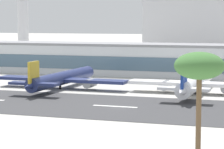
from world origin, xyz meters
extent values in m
plane|color=#B2AFA8|center=(0.00, 0.00, 0.00)|extent=(1400.00, 1400.00, 0.00)
cube|color=#38383A|center=(0.00, 1.63, 0.04)|extent=(800.00, 37.35, 0.08)
cube|color=white|center=(-1.29, 1.63, 0.09)|extent=(12.00, 1.20, 0.01)
cube|color=silver|center=(-5.46, 79.65, 5.95)|extent=(181.46, 20.36, 11.89)
cube|color=#476075|center=(-5.46, 69.32, 5.35)|extent=(176.02, 0.30, 5.35)
cube|color=gray|center=(-5.46, 79.65, 12.39)|extent=(183.28, 20.57, 1.00)
cylinder|color=silver|center=(-94.90, 129.31, 19.31)|extent=(5.91, 5.91, 38.61)
cylinder|color=navy|center=(-28.83, 31.23, 3.38)|extent=(5.51, 43.65, 4.35)
sphere|color=navy|center=(-28.25, 52.99, 3.38)|extent=(4.14, 4.14, 4.14)
cone|color=navy|center=(-29.40, 9.46, 3.38)|extent=(4.13, 7.94, 3.92)
cube|color=navy|center=(-28.85, 30.36, 2.94)|extent=(44.76, 7.71, 0.96)
cylinder|color=gray|center=(-18.82, 30.09, 2.18)|extent=(2.99, 6.17, 2.83)
cylinder|color=gray|center=(-38.88, 30.62, 2.18)|extent=(2.99, 6.17, 2.83)
cube|color=navy|center=(-29.36, 11.20, 3.81)|extent=(15.25, 3.99, 0.77)
cube|color=gold|center=(-29.36, 11.20, 6.86)|extent=(0.85, 5.90, 6.97)
cylinder|color=black|center=(-28.88, 29.05, 0.60)|extent=(0.78, 0.78, 1.20)
cylinder|color=white|center=(14.72, 33.04, 3.49)|extent=(4.64, 45.04, 4.50)
sphere|color=white|center=(14.78, 55.56, 3.49)|extent=(4.28, 4.28, 4.28)
cone|color=white|center=(14.65, 10.53, 3.49)|extent=(4.08, 8.12, 4.05)
cube|color=white|center=(14.71, 32.14, 3.04)|extent=(41.11, 6.88, 0.99)
cylinder|color=gray|center=(5.47, 32.17, 2.25)|extent=(2.95, 6.31, 2.93)
cube|color=white|center=(14.66, 12.33, 3.94)|extent=(13.98, 3.76, 0.79)
cube|color=navy|center=(14.66, 12.33, 7.09)|extent=(0.74, 6.08, 7.20)
cylinder|color=black|center=(14.71, 30.79, 0.62)|extent=(0.81, 0.81, 1.24)
cylinder|color=brown|center=(28.03, -49.49, 7.84)|extent=(0.78, 0.78, 15.67)
ellipsoid|color=#427538|center=(28.03, -49.49, 15.67)|extent=(7.37, 7.37, 4.06)
camera|label=1|loc=(39.35, -124.79, 22.22)|focal=83.31mm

